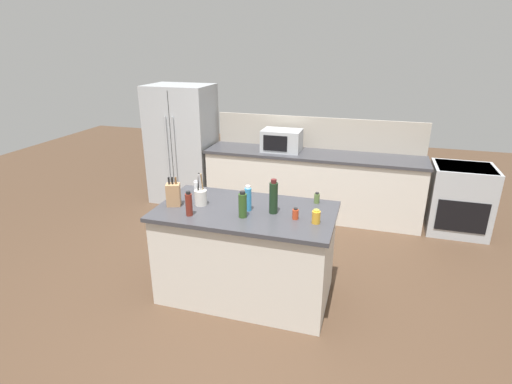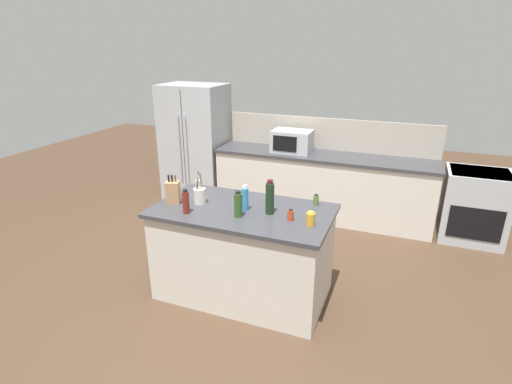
% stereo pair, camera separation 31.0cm
% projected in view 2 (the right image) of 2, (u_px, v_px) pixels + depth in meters
% --- Properties ---
extents(ground_plane, '(14.00, 14.00, 0.00)m').
position_uv_depth(ground_plane, '(244.00, 292.00, 4.14)').
color(ground_plane, '#473323').
extents(back_counter_run, '(3.12, 0.66, 0.94)m').
position_uv_depth(back_counter_run, '(322.00, 186.00, 5.78)').
color(back_counter_run, beige).
rests_on(back_counter_run, ground_plane).
extents(wall_backsplash, '(3.08, 0.03, 0.46)m').
position_uv_depth(wall_backsplash, '(329.00, 134.00, 5.81)').
color(wall_backsplash, '#B2A899').
rests_on(wall_backsplash, back_counter_run).
extents(kitchen_island, '(1.70, 0.93, 0.94)m').
position_uv_depth(kitchen_island, '(243.00, 252.00, 3.97)').
color(kitchen_island, beige).
rests_on(kitchen_island, ground_plane).
extents(refrigerator, '(0.97, 0.75, 1.83)m').
position_uv_depth(refrigerator, '(196.00, 143.00, 6.38)').
color(refrigerator, '#ADB2B7').
rests_on(refrigerator, ground_plane).
extents(range_oven, '(0.76, 0.65, 0.92)m').
position_uv_depth(range_oven, '(474.00, 205.00, 5.11)').
color(range_oven, '#ADB2B7').
rests_on(range_oven, ground_plane).
extents(microwave, '(0.56, 0.39, 0.31)m').
position_uv_depth(microwave, '(292.00, 141.00, 5.72)').
color(microwave, '#ADB2B7').
rests_on(microwave, back_counter_run).
extents(knife_block, '(0.16, 0.14, 0.29)m').
position_uv_depth(knife_block, '(173.00, 192.00, 3.91)').
color(knife_block, '#A87C54').
rests_on(knife_block, kitchen_island).
extents(utensil_crock, '(0.12, 0.12, 0.32)m').
position_uv_depth(utensil_crock, '(200.00, 195.00, 3.91)').
color(utensil_crock, beige).
rests_on(utensil_crock, kitchen_island).
extents(dish_soap_bottle, '(0.06, 0.06, 0.25)m').
position_uv_depth(dish_soap_bottle, '(245.00, 199.00, 3.74)').
color(dish_soap_bottle, '#3384BC').
rests_on(dish_soap_bottle, kitchen_island).
extents(spice_jar_paprika, '(0.06, 0.06, 0.11)m').
position_uv_depth(spice_jar_paprika, '(291.00, 215.00, 3.55)').
color(spice_jar_paprika, '#B73D1E').
rests_on(spice_jar_paprika, kitchen_island).
extents(olive_oil_bottle, '(0.08, 0.08, 0.25)m').
position_uv_depth(olive_oil_bottle, '(238.00, 205.00, 3.60)').
color(olive_oil_bottle, '#2D4C1E').
rests_on(olive_oil_bottle, kitchen_island).
extents(spice_jar_oregano, '(0.05, 0.05, 0.11)m').
position_uv_depth(spice_jar_oregano, '(316.00, 200.00, 3.88)').
color(spice_jar_oregano, '#567038').
rests_on(spice_jar_oregano, kitchen_island).
extents(honey_jar, '(0.08, 0.08, 0.13)m').
position_uv_depth(honey_jar, '(311.00, 219.00, 3.45)').
color(honey_jar, gold).
rests_on(honey_jar, kitchen_island).
extents(salt_shaker, '(0.05, 0.05, 0.13)m').
position_uv_depth(salt_shaker, '(198.00, 185.00, 4.24)').
color(salt_shaker, silver).
rests_on(salt_shaker, kitchen_island).
extents(vinegar_bottle, '(0.06, 0.06, 0.23)m').
position_uv_depth(vinegar_bottle, '(186.00, 202.00, 3.68)').
color(vinegar_bottle, maroon).
rests_on(vinegar_bottle, kitchen_island).
extents(wine_bottle, '(0.08, 0.08, 0.33)m').
position_uv_depth(wine_bottle, '(270.00, 198.00, 3.66)').
color(wine_bottle, black).
rests_on(wine_bottle, kitchen_island).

